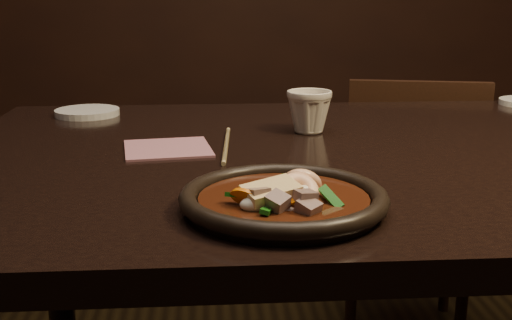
{
  "coord_description": "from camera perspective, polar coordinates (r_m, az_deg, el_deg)",
  "views": [
    {
      "loc": [
        -0.37,
        -1.01,
        1.0
      ],
      "look_at": [
        -0.31,
        -0.25,
        0.8
      ],
      "focal_mm": 45.0,
      "sensor_mm": 36.0,
      "label": 1
    }
  ],
  "objects": [
    {
      "name": "stirfry",
      "position": [
        0.75,
        2.48,
        -3.29
      ],
      "size": [
        0.14,
        0.14,
        0.05
      ],
      "color": "black",
      "rests_on": "plate"
    },
    {
      "name": "tea_cup",
      "position": [
        1.17,
        4.74,
        4.44
      ],
      "size": [
        0.1,
        0.1,
        0.08
      ],
      "primitive_type": "imported",
      "rotation": [
        0.0,
        0.0,
        -0.34
      ],
      "color": "beige",
      "rests_on": "table"
    },
    {
      "name": "saucer_left",
      "position": [
        1.38,
        -14.76,
        4.13
      ],
      "size": [
        0.13,
        0.13,
        0.01
      ],
      "primitive_type": "cylinder",
      "color": "silver",
      "rests_on": "table"
    },
    {
      "name": "table",
      "position": [
        1.12,
        15.14,
        -2.72
      ],
      "size": [
        1.6,
        0.9,
        0.75
      ],
      "color": "black",
      "rests_on": "floor"
    },
    {
      "name": "napkin",
      "position": [
        1.06,
        -7.87,
        1.03
      ],
      "size": [
        0.16,
        0.16,
        0.0
      ],
      "primitive_type": "cube",
      "rotation": [
        0.0,
        0.0,
        0.14
      ],
      "color": "#945B66",
      "rests_on": "table"
    },
    {
      "name": "chair",
      "position": [
        1.85,
        13.43,
        -3.76
      ],
      "size": [
        0.44,
        0.44,
        0.78
      ],
      "rotation": [
        0.0,
        0.0,
        2.92
      ],
      "color": "black",
      "rests_on": "floor"
    },
    {
      "name": "chopsticks",
      "position": [
        1.07,
        -2.67,
        1.36
      ],
      "size": [
        0.02,
        0.25,
        0.01
      ],
      "rotation": [
        0.0,
        0.0,
        -0.06
      ],
      "color": "tan",
      "rests_on": "table"
    },
    {
      "name": "plate",
      "position": [
        0.76,
        2.47,
        -3.55
      ],
      "size": [
        0.25,
        0.25,
        0.03
      ],
      "color": "black",
      "rests_on": "table"
    }
  ]
}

